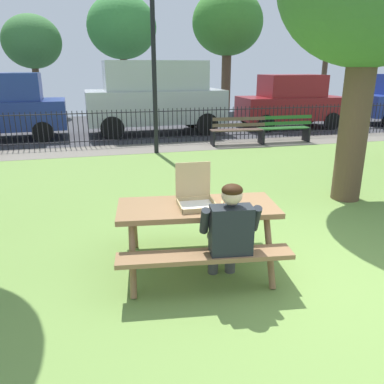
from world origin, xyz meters
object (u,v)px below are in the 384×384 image
(lamp_post_walkway, at_px, (154,53))
(far_tree_midright, at_px, (227,23))
(far_tree_right, at_px, (329,25))
(pizza_box_open, at_px, (195,195))
(adult_at_table, at_px, (229,231))
(pizza_slice_on_table, at_px, (230,204))
(parked_car_center, at_px, (155,96))
(parked_car_right, at_px, (291,101))
(far_tree_midleft, at_px, (32,42))
(picnic_table_foreground, at_px, (197,219))
(park_bench_center, at_px, (237,131))
(far_tree_center, at_px, (122,27))
(park_bench_right, at_px, (285,129))

(lamp_post_walkway, relative_size, far_tree_midright, 0.71)
(far_tree_right, bearing_deg, pizza_box_open, -126.16)
(adult_at_table, bearing_deg, pizza_slice_on_table, 69.95)
(pizza_slice_on_table, height_order, parked_car_center, parked_car_center)
(parked_car_right, xyz_separation_m, far_tree_right, (5.36, 6.34, 3.37))
(pizza_box_open, xyz_separation_m, parked_car_center, (1.10, 9.61, 0.43))
(far_tree_midleft, bearing_deg, parked_car_right, -32.96)
(picnic_table_foreground, height_order, parked_car_center, parked_car_center)
(parked_car_right, relative_size, far_tree_midleft, 0.87)
(park_bench_center, xyz_separation_m, far_tree_center, (-2.53, 9.05, 3.61))
(park_bench_right, relative_size, parked_car_right, 0.41)
(pizza_slice_on_table, height_order, far_tree_center, far_tree_center)
(adult_at_table, distance_m, far_tree_center, 16.85)
(picnic_table_foreground, relative_size, pizza_box_open, 4.26)
(parked_car_center, bearing_deg, parked_car_right, -0.00)
(park_bench_right, xyz_separation_m, far_tree_center, (-4.10, 9.05, 3.61))
(pizza_box_open, height_order, park_bench_right, pizza_box_open)
(pizza_slice_on_table, distance_m, lamp_post_walkway, 6.73)
(park_bench_center, height_order, far_tree_right, far_tree_right)
(pizza_slice_on_table, bearing_deg, lamp_post_walkway, 88.25)
(pizza_box_open, xyz_separation_m, pizza_slice_on_table, (0.37, -0.11, -0.10))
(pizza_slice_on_table, height_order, far_tree_midright, far_tree_midright)
(pizza_slice_on_table, height_order, lamp_post_walkway, lamp_post_walkway)
(pizza_box_open, distance_m, far_tree_center, 16.26)
(park_bench_center, bearing_deg, far_tree_right, 46.74)
(park_bench_center, relative_size, far_tree_midright, 0.27)
(pizza_box_open, bearing_deg, park_bench_center, 65.56)
(pizza_slice_on_table, bearing_deg, parked_car_right, 58.66)
(far_tree_right, bearing_deg, parked_car_right, -130.22)
(far_tree_midleft, bearing_deg, picnic_table_foreground, -77.66)
(far_tree_right, bearing_deg, far_tree_center, -180.00)
(picnic_table_foreground, xyz_separation_m, parked_car_center, (1.08, 9.64, 0.71))
(park_bench_center, xyz_separation_m, far_tree_midleft, (-6.61, 9.05, 2.90))
(adult_at_table, xyz_separation_m, park_bench_center, (2.92, 7.46, -0.24))
(parked_car_center, bearing_deg, park_bench_center, -53.15)
(park_bench_right, distance_m, far_tree_midright, 9.93)
(lamp_post_walkway, distance_m, far_tree_midleft, 10.43)
(parked_car_center, bearing_deg, far_tree_midleft, 125.84)
(pizza_slice_on_table, bearing_deg, picnic_table_foreground, 167.44)
(parked_car_center, bearing_deg, park_bench_right, -37.02)
(park_bench_center, relative_size, far_tree_midleft, 0.36)
(far_tree_center, bearing_deg, far_tree_midleft, 180.00)
(pizza_slice_on_table, distance_m, far_tree_right, 19.95)
(park_bench_center, distance_m, far_tree_midright, 10.24)
(adult_at_table, distance_m, park_bench_center, 8.01)
(picnic_table_foreground, height_order, pizza_slice_on_table, pizza_slice_on_table)
(pizza_box_open, bearing_deg, far_tree_midright, 69.78)
(parked_car_center, distance_m, far_tree_midright, 8.49)
(lamp_post_walkway, distance_m, far_tree_midright, 11.09)
(picnic_table_foreground, relative_size, far_tree_right, 0.35)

